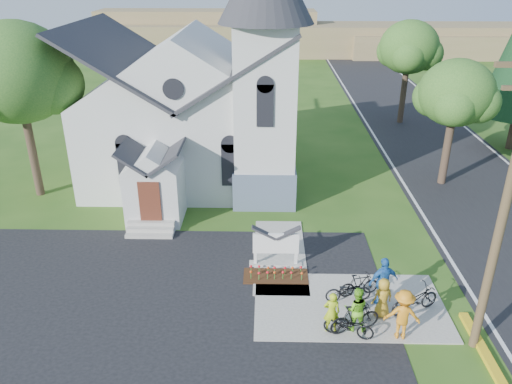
{
  "coord_description": "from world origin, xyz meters",
  "views": [
    {
      "loc": [
        -1.65,
        -14.57,
        11.58
      ],
      "look_at": [
        -2.06,
        5.0,
        2.54
      ],
      "focal_mm": 35.0,
      "sensor_mm": 36.0,
      "label": 1
    }
  ],
  "objects_px": {
    "cyclist_0": "(332,312)",
    "cyclist_2": "(383,282)",
    "church_sign": "(276,244)",
    "cyclist_4": "(383,298)",
    "bike_2": "(348,291)",
    "utility_pole": "(509,199)",
    "bike_1": "(359,285)",
    "bike_0": "(349,325)",
    "cyclist_1": "(356,309)",
    "bike_3": "(355,318)",
    "bike_4": "(415,299)",
    "cyclist_3": "(403,314)"
  },
  "relations": [
    {
      "from": "bike_0",
      "to": "bike_2",
      "type": "xyz_separation_m",
      "value": [
        0.27,
        1.94,
        0.01
      ]
    },
    {
      "from": "cyclist_3",
      "to": "cyclist_4",
      "type": "bearing_deg",
      "value": -61.7
    },
    {
      "from": "utility_pole",
      "to": "cyclist_0",
      "type": "relative_size",
      "value": 6.44
    },
    {
      "from": "church_sign",
      "to": "cyclist_0",
      "type": "relative_size",
      "value": 1.42
    },
    {
      "from": "bike_0",
      "to": "cyclist_2",
      "type": "relative_size",
      "value": 0.87
    },
    {
      "from": "cyclist_0",
      "to": "bike_2",
      "type": "height_order",
      "value": "cyclist_0"
    },
    {
      "from": "church_sign",
      "to": "bike_4",
      "type": "xyz_separation_m",
      "value": [
        4.95,
        -3.02,
        -0.46
      ]
    },
    {
      "from": "church_sign",
      "to": "cyclist_4",
      "type": "height_order",
      "value": "church_sign"
    },
    {
      "from": "bike_1",
      "to": "cyclist_2",
      "type": "relative_size",
      "value": 0.81
    },
    {
      "from": "bike_2",
      "to": "bike_3",
      "type": "relative_size",
      "value": 0.94
    },
    {
      "from": "cyclist_2",
      "to": "bike_2",
      "type": "relative_size",
      "value": 1.14
    },
    {
      "from": "bike_0",
      "to": "cyclist_3",
      "type": "xyz_separation_m",
      "value": [
        1.75,
        0.02,
        0.47
      ]
    },
    {
      "from": "bike_2",
      "to": "cyclist_4",
      "type": "relative_size",
      "value": 1.12
    },
    {
      "from": "cyclist_0",
      "to": "cyclist_1",
      "type": "xyz_separation_m",
      "value": [
        0.84,
        0.12,
        0.05
      ]
    },
    {
      "from": "cyclist_1",
      "to": "utility_pole",
      "type": "bearing_deg",
      "value": 175.45
    },
    {
      "from": "cyclist_2",
      "to": "bike_4",
      "type": "bearing_deg",
      "value": 141.85
    },
    {
      "from": "utility_pole",
      "to": "bike_1",
      "type": "bearing_deg",
      "value": 142.91
    },
    {
      "from": "bike_0",
      "to": "cyclist_0",
      "type": "bearing_deg",
      "value": 79.64
    },
    {
      "from": "cyclist_0",
      "to": "bike_1",
      "type": "xyz_separation_m",
      "value": [
        1.29,
        2.03,
        -0.3
      ]
    },
    {
      "from": "church_sign",
      "to": "cyclist_4",
      "type": "distance_m",
      "value": 4.97
    },
    {
      "from": "cyclist_0",
      "to": "cyclist_1",
      "type": "height_order",
      "value": "cyclist_1"
    },
    {
      "from": "cyclist_0",
      "to": "bike_1",
      "type": "bearing_deg",
      "value": -121.25
    },
    {
      "from": "utility_pole",
      "to": "bike_0",
      "type": "distance_m",
      "value": 6.45
    },
    {
      "from": "bike_3",
      "to": "cyclist_3",
      "type": "bearing_deg",
      "value": -117.75
    },
    {
      "from": "bike_1",
      "to": "cyclist_2",
      "type": "distance_m",
      "value": 1.03
    },
    {
      "from": "cyclist_0",
      "to": "bike_4",
      "type": "height_order",
      "value": "cyclist_0"
    },
    {
      "from": "utility_pole",
      "to": "cyclist_0",
      "type": "height_order",
      "value": "utility_pole"
    },
    {
      "from": "bike_1",
      "to": "cyclist_3",
      "type": "distance_m",
      "value": 2.54
    },
    {
      "from": "bike_2",
      "to": "bike_4",
      "type": "height_order",
      "value": "bike_4"
    },
    {
      "from": "cyclist_0",
      "to": "cyclist_2",
      "type": "relative_size",
      "value": 0.79
    },
    {
      "from": "cyclist_0",
      "to": "bike_1",
      "type": "relative_size",
      "value": 0.98
    },
    {
      "from": "utility_pole",
      "to": "cyclist_3",
      "type": "bearing_deg",
      "value": 172.54
    },
    {
      "from": "cyclist_1",
      "to": "bike_3",
      "type": "height_order",
      "value": "cyclist_1"
    },
    {
      "from": "bike_2",
      "to": "cyclist_4",
      "type": "xyz_separation_m",
      "value": [
        1.07,
        -0.82,
        0.31
      ]
    },
    {
      "from": "cyclist_0",
      "to": "bike_3",
      "type": "distance_m",
      "value": 0.84
    },
    {
      "from": "bike_1",
      "to": "cyclist_4",
      "type": "xyz_separation_m",
      "value": [
        0.61,
        -1.19,
        0.29
      ]
    },
    {
      "from": "cyclist_4",
      "to": "bike_4",
      "type": "height_order",
      "value": "cyclist_4"
    },
    {
      "from": "cyclist_1",
      "to": "bike_3",
      "type": "relative_size",
      "value": 0.9
    },
    {
      "from": "cyclist_3",
      "to": "cyclist_4",
      "type": "distance_m",
      "value": 1.19
    },
    {
      "from": "cyclist_0",
      "to": "cyclist_3",
      "type": "xyz_separation_m",
      "value": [
        2.31,
        -0.25,
        0.14
      ]
    },
    {
      "from": "cyclist_2",
      "to": "bike_0",
      "type": "bearing_deg",
      "value": 33.67
    },
    {
      "from": "bike_0",
      "to": "bike_2",
      "type": "height_order",
      "value": "bike_2"
    },
    {
      "from": "cyclist_1",
      "to": "cyclist_2",
      "type": "bearing_deg",
      "value": -124.97
    },
    {
      "from": "cyclist_3",
      "to": "bike_4",
      "type": "height_order",
      "value": "cyclist_3"
    },
    {
      "from": "cyclist_3",
      "to": "bike_4",
      "type": "distance_m",
      "value": 1.64
    },
    {
      "from": "utility_pole",
      "to": "cyclist_0",
      "type": "distance_m",
      "value": 6.61
    },
    {
      "from": "cyclist_1",
      "to": "cyclist_0",
      "type": "bearing_deg",
      "value": 13.63
    },
    {
      "from": "bike_4",
      "to": "cyclist_4",
      "type": "bearing_deg",
      "value": 78.07
    },
    {
      "from": "church_sign",
      "to": "bike_3",
      "type": "distance_m",
      "value": 4.93
    },
    {
      "from": "utility_pole",
      "to": "bike_3",
      "type": "relative_size",
      "value": 5.44
    }
  ]
}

